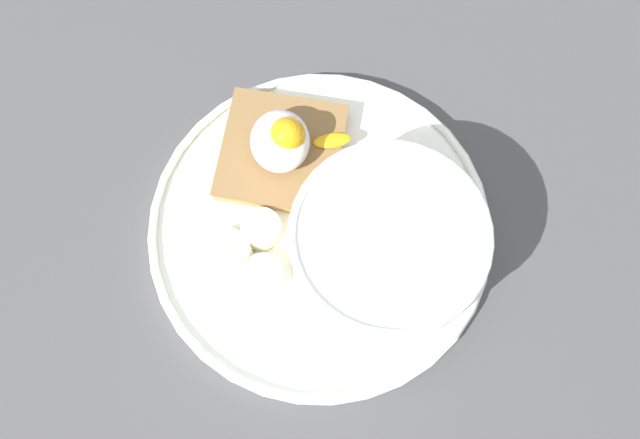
{
  "coord_description": "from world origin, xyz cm",
  "views": [
    {
      "loc": [
        -15.44,
        1.1,
        53.1
      ],
      "look_at": [
        0.0,
        0.0,
        5.0
      ],
      "focal_mm": 40.0,
      "sensor_mm": 36.0,
      "label": 1
    }
  ],
  "objects_px": {
    "toast_slice": "(281,152)",
    "banana_slice_back": "(261,233)",
    "oatmeal_bowl": "(387,246)",
    "poached_egg": "(282,140)",
    "banana_slice_left": "(262,276)",
    "banana_slice_front": "(228,253)"
  },
  "relations": [
    {
      "from": "banana_slice_front",
      "to": "banana_slice_back",
      "type": "bearing_deg",
      "value": -60.84
    },
    {
      "from": "oatmeal_bowl",
      "to": "banana_slice_back",
      "type": "distance_m",
      "value": 0.09
    },
    {
      "from": "poached_egg",
      "to": "banana_slice_front",
      "type": "xyz_separation_m",
      "value": [
        -0.08,
        0.04,
        -0.02
      ]
    },
    {
      "from": "banana_slice_back",
      "to": "banana_slice_left",
      "type": "bearing_deg",
      "value": 179.03
    },
    {
      "from": "oatmeal_bowl",
      "to": "toast_slice",
      "type": "xyz_separation_m",
      "value": [
        0.09,
        0.07,
        -0.02
      ]
    },
    {
      "from": "banana_slice_left",
      "to": "oatmeal_bowl",
      "type": "bearing_deg",
      "value": -84.67
    },
    {
      "from": "toast_slice",
      "to": "banana_slice_front",
      "type": "xyz_separation_m",
      "value": [
        -0.08,
        0.04,
        -0.0
      ]
    },
    {
      "from": "poached_egg",
      "to": "banana_slice_left",
      "type": "xyz_separation_m",
      "value": [
        -0.09,
        0.02,
        -0.02
      ]
    },
    {
      "from": "oatmeal_bowl",
      "to": "toast_slice",
      "type": "distance_m",
      "value": 0.11
    },
    {
      "from": "banana_slice_left",
      "to": "toast_slice",
      "type": "bearing_deg",
      "value": -11.41
    },
    {
      "from": "toast_slice",
      "to": "banana_slice_back",
      "type": "relative_size",
      "value": 2.52
    },
    {
      "from": "poached_egg",
      "to": "toast_slice",
      "type": "bearing_deg",
      "value": 94.85
    },
    {
      "from": "banana_slice_front",
      "to": "banana_slice_back",
      "type": "xyz_separation_m",
      "value": [
        0.01,
        -0.02,
        -0.0
      ]
    },
    {
      "from": "oatmeal_bowl",
      "to": "banana_slice_left",
      "type": "xyz_separation_m",
      "value": [
        -0.01,
        0.09,
        -0.03
      ]
    },
    {
      "from": "oatmeal_bowl",
      "to": "toast_slice",
      "type": "bearing_deg",
      "value": 38.8
    },
    {
      "from": "poached_egg",
      "to": "banana_slice_left",
      "type": "distance_m",
      "value": 0.1
    },
    {
      "from": "toast_slice",
      "to": "banana_slice_back",
      "type": "bearing_deg",
      "value": 163.4
    },
    {
      "from": "poached_egg",
      "to": "oatmeal_bowl",
      "type": "bearing_deg",
      "value": -142.02
    },
    {
      "from": "toast_slice",
      "to": "banana_slice_back",
      "type": "distance_m",
      "value": 0.06
    },
    {
      "from": "toast_slice",
      "to": "banana_slice_back",
      "type": "xyz_separation_m",
      "value": [
        -0.06,
        0.02,
        -0.0
      ]
    },
    {
      "from": "poached_egg",
      "to": "banana_slice_left",
      "type": "bearing_deg",
      "value": 167.51
    },
    {
      "from": "oatmeal_bowl",
      "to": "poached_egg",
      "type": "relative_size",
      "value": 1.79
    }
  ]
}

